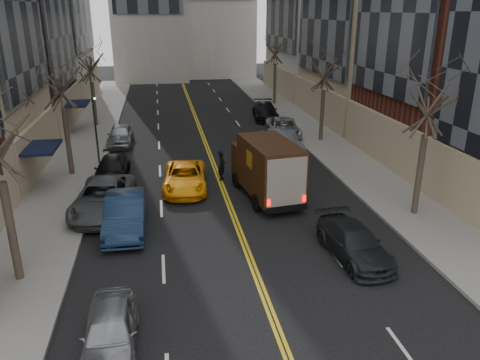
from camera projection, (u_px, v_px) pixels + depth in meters
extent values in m
cube|color=slate|center=(85.00, 144.00, 35.05)|extent=(4.00, 66.00, 0.15)
cube|color=slate|center=(315.00, 134.00, 37.93)|extent=(4.00, 66.00, 0.15)
cube|color=black|center=(39.00, 148.00, 25.76)|extent=(2.00, 3.00, 0.15)
cube|color=black|center=(24.00, 167.00, 25.98)|extent=(0.20, 3.00, 2.50)
cube|color=black|center=(75.00, 104.00, 37.79)|extent=(2.00, 3.00, 0.15)
cube|color=black|center=(65.00, 117.00, 38.01)|extent=(0.20, 3.00, 2.50)
cylinder|color=#382D23|center=(11.00, 232.00, 16.82)|extent=(0.30, 0.30, 3.83)
cylinder|color=#382D23|center=(68.00, 141.00, 27.88)|extent=(0.30, 0.30, 4.05)
cylinder|color=#382D23|center=(94.00, 104.00, 39.97)|extent=(0.30, 0.30, 3.69)
cylinder|color=#382D23|center=(419.00, 175.00, 22.39)|extent=(0.30, 0.30, 3.96)
cylinder|color=#382D23|center=(322.00, 115.00, 35.37)|extent=(0.30, 0.30, 3.78)
cylinder|color=#382D23|center=(275.00, 84.00, 49.19)|extent=(0.30, 0.30, 4.14)
cylinder|color=black|center=(96.00, 134.00, 30.00)|extent=(0.12, 0.12, 3.80)
imported|color=black|center=(92.00, 97.00, 29.19)|extent=(0.15, 0.18, 0.90)
sphere|color=#0CE526|center=(95.00, 98.00, 29.14)|extent=(0.14, 0.14, 0.14)
cube|color=black|center=(266.00, 188.00, 25.18)|extent=(2.78, 6.12, 0.28)
cube|color=black|center=(253.00, 160.00, 26.81)|extent=(2.36, 1.84, 1.94)
cube|color=black|center=(270.00, 168.00, 24.27)|extent=(2.79, 4.77, 2.77)
cube|color=black|center=(286.00, 209.00, 22.63)|extent=(2.13, 0.44, 0.28)
cube|color=red|center=(269.00, 203.00, 22.21)|extent=(0.17, 0.08, 0.32)
cube|color=red|center=(304.00, 199.00, 22.73)|extent=(0.17, 0.08, 0.32)
cube|color=gold|center=(249.00, 159.00, 23.80)|extent=(0.14, 0.83, 0.83)
cube|color=gold|center=(290.00, 155.00, 24.43)|extent=(0.14, 0.83, 0.83)
cylinder|color=black|center=(236.00, 180.00, 26.64)|extent=(0.37, 0.91, 0.89)
cylinder|color=black|center=(272.00, 176.00, 27.24)|extent=(0.37, 0.91, 0.89)
cylinder|color=black|center=(256.00, 203.00, 23.49)|extent=(0.37, 0.91, 0.89)
cylinder|color=black|center=(296.00, 198.00, 24.10)|extent=(0.37, 0.91, 0.89)
imported|color=black|center=(354.00, 243.00, 19.01)|extent=(2.22, 4.68, 1.32)
cube|color=black|center=(349.00, 224.00, 19.44)|extent=(0.13, 0.04, 0.09)
cube|color=blue|center=(349.00, 224.00, 19.41)|extent=(0.10, 0.01, 0.06)
imported|color=#FFA00A|center=(185.00, 177.00, 26.24)|extent=(2.73, 5.23, 1.41)
imported|color=black|center=(222.00, 165.00, 27.66)|extent=(0.59, 0.74, 1.78)
imported|color=#929499|center=(110.00, 331.00, 13.77)|extent=(1.64, 3.95, 1.34)
imported|color=#13233E|center=(125.00, 214.00, 21.31)|extent=(1.77, 5.02, 1.65)
imported|color=#4D5055|center=(103.00, 198.00, 23.20)|extent=(3.18, 5.90, 1.57)
imported|color=black|center=(112.00, 169.00, 27.71)|extent=(2.08, 4.62, 1.31)
imported|color=#989B9F|center=(120.00, 135.00, 34.96)|extent=(1.88, 4.42, 1.49)
imported|color=#494D51|center=(283.00, 142.00, 32.83)|extent=(2.20, 4.99, 1.59)
imported|color=#B3B7BB|center=(283.00, 128.00, 37.13)|extent=(2.98, 5.47, 1.45)
imported|color=black|center=(265.00, 111.00, 43.12)|extent=(2.71, 5.40, 1.51)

